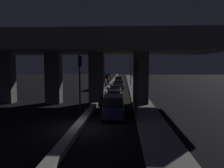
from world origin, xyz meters
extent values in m
plane|color=black|center=(0.00, 0.00, 0.00)|extent=(200.00, 200.00, 0.00)
cube|color=gray|center=(0.00, 35.00, 0.19)|extent=(0.63, 126.00, 0.38)
cube|color=gray|center=(5.38, 28.00, 0.06)|extent=(2.35, 126.00, 0.12)
cube|color=#5B5956|center=(-5.18, 10.30, 3.01)|extent=(1.75, 1.40, 6.02)
cube|color=#5B5956|center=(5.18, 10.30, 3.01)|extent=(1.75, 1.40, 6.02)
cube|color=#5B5956|center=(0.00, 10.30, 3.01)|extent=(1.75, 1.40, 6.02)
cube|color=#5B5956|center=(-10.99, 10.30, 3.01)|extent=(1.75, 1.40, 6.02)
cube|color=#5B5956|center=(0.00, 10.30, 7.05)|extent=(28.40, 10.86, 2.06)
cube|color=#333335|center=(0.00, 10.30, 8.53)|extent=(28.40, 0.40, 0.90)
cylinder|color=black|center=(-0.71, 3.88, 2.78)|extent=(0.14, 0.14, 5.57)
cube|color=black|center=(-0.71, 4.06, 4.89)|extent=(0.30, 0.28, 0.95)
sphere|color=black|center=(-0.71, 4.21, 5.19)|extent=(0.18, 0.18, 0.18)
sphere|color=black|center=(-0.71, 4.21, 4.89)|extent=(0.18, 0.18, 0.18)
sphere|color=green|center=(-0.71, 4.21, 4.60)|extent=(0.18, 0.18, 0.18)
cylinder|color=black|center=(4.30, 3.88, 2.57)|extent=(0.14, 0.14, 5.14)
cube|color=black|center=(4.30, 4.06, 4.46)|extent=(0.30, 0.28, 0.95)
sphere|color=black|center=(4.30, 4.21, 4.76)|extent=(0.18, 0.18, 0.18)
sphere|color=black|center=(4.30, 4.21, 4.46)|extent=(0.18, 0.18, 0.18)
sphere|color=green|center=(4.30, 4.21, 4.17)|extent=(0.18, 0.18, 0.18)
cylinder|color=#2D2D30|center=(4.73, 34.71, 4.43)|extent=(0.18, 0.18, 8.86)
cylinder|color=#2D2D30|center=(3.62, 34.71, 8.71)|extent=(2.23, 0.10, 0.10)
ellipsoid|color=#F2B759|center=(2.50, 34.71, 8.61)|extent=(0.56, 0.32, 0.24)
cube|color=#141938|center=(2.34, 3.15, 0.73)|extent=(1.86, 4.39, 0.77)
cube|color=black|center=(2.34, 3.26, 1.52)|extent=(1.62, 3.17, 0.81)
cylinder|color=black|center=(1.45, 4.56, 0.34)|extent=(0.22, 0.69, 0.69)
cylinder|color=black|center=(3.17, 4.60, 0.34)|extent=(0.22, 0.69, 0.69)
cylinder|color=black|center=(1.52, 1.69, 0.34)|extent=(0.22, 0.69, 0.69)
cylinder|color=black|center=(3.24, 1.74, 0.34)|extent=(0.22, 0.69, 0.69)
cube|color=red|center=(1.78, 0.95, 0.77)|extent=(0.18, 0.03, 0.11)
cube|color=red|center=(3.01, 0.98, 0.77)|extent=(0.18, 0.03, 0.11)
cube|color=gold|center=(2.05, 12.08, 0.61)|extent=(1.72, 4.65, 0.56)
cube|color=black|center=(2.05, 11.85, 1.15)|extent=(1.50, 2.24, 0.53)
cylinder|color=black|center=(1.25, 13.62, 0.33)|extent=(0.21, 0.66, 0.66)
cylinder|color=black|center=(2.89, 13.60, 0.33)|extent=(0.21, 0.66, 0.66)
cylinder|color=black|center=(1.22, 10.56, 0.33)|extent=(0.21, 0.66, 0.66)
cylinder|color=black|center=(2.86, 10.54, 0.33)|extent=(0.21, 0.66, 0.66)
cube|color=red|center=(1.44, 9.76, 0.64)|extent=(0.18, 0.03, 0.11)
cube|color=red|center=(2.62, 9.74, 0.64)|extent=(0.18, 0.03, 0.11)
cube|color=silver|center=(1.87, 18.28, 0.67)|extent=(1.93, 4.74, 0.69)
cube|color=black|center=(1.88, 18.16, 1.24)|extent=(1.62, 1.93, 0.45)
cylinder|color=black|center=(0.96, 19.79, 0.33)|extent=(0.22, 0.66, 0.66)
cylinder|color=black|center=(2.68, 19.85, 0.33)|extent=(0.22, 0.66, 0.66)
cylinder|color=black|center=(1.07, 16.71, 0.33)|extent=(0.22, 0.66, 0.66)
cylinder|color=black|center=(2.79, 16.77, 0.33)|extent=(0.22, 0.66, 0.66)
cube|color=red|center=(1.34, 15.91, 0.71)|extent=(0.18, 0.04, 0.11)
cube|color=red|center=(2.57, 15.95, 0.71)|extent=(0.18, 0.04, 0.11)
cube|color=#591414|center=(2.27, 26.44, 0.61)|extent=(1.81, 4.82, 0.63)
cube|color=black|center=(2.27, 26.56, 1.34)|extent=(1.58, 3.48, 0.84)
cylinder|color=black|center=(1.47, 28.04, 0.30)|extent=(0.21, 0.60, 0.60)
cylinder|color=black|center=(3.14, 28.00, 0.30)|extent=(0.21, 0.60, 0.60)
cylinder|color=black|center=(1.40, 24.88, 0.30)|extent=(0.21, 0.60, 0.60)
cylinder|color=black|center=(3.07, 24.84, 0.30)|extent=(0.21, 0.60, 0.60)
cube|color=red|center=(1.62, 24.05, 0.64)|extent=(0.18, 0.03, 0.11)
cube|color=red|center=(2.82, 24.02, 0.64)|extent=(0.18, 0.03, 0.11)
cube|color=silver|center=(2.02, 35.12, 0.66)|extent=(1.81, 3.99, 0.68)
cube|color=black|center=(2.02, 35.22, 1.49)|extent=(1.58, 2.88, 0.98)
cylinder|color=black|center=(1.23, 36.45, 0.33)|extent=(0.22, 0.66, 0.65)
cylinder|color=black|center=(2.89, 36.40, 0.33)|extent=(0.22, 0.66, 0.65)
cylinder|color=black|center=(1.15, 33.85, 0.33)|extent=(0.22, 0.66, 0.65)
cylinder|color=black|center=(2.82, 33.80, 0.33)|extent=(0.22, 0.66, 0.65)
cube|color=red|center=(1.37, 33.16, 0.70)|extent=(0.18, 0.04, 0.11)
cube|color=red|center=(2.56, 33.13, 0.70)|extent=(0.18, 0.04, 0.11)
cube|color=black|center=(2.04, 42.67, 0.59)|extent=(1.81, 4.14, 0.58)
cube|color=black|center=(2.04, 42.47, 1.14)|extent=(1.55, 2.00, 0.50)
cylinder|color=black|center=(1.25, 44.04, 0.30)|extent=(0.21, 0.61, 0.61)
cylinder|color=black|center=(2.91, 44.00, 0.30)|extent=(0.21, 0.61, 0.61)
cylinder|color=black|center=(1.18, 41.34, 0.30)|extent=(0.21, 0.61, 0.61)
cylinder|color=black|center=(2.84, 41.30, 0.30)|extent=(0.21, 0.61, 0.61)
cube|color=red|center=(1.40, 40.63, 0.62)|extent=(0.18, 0.03, 0.11)
cube|color=red|center=(2.59, 40.60, 0.62)|extent=(0.18, 0.03, 0.11)
cube|color=#141938|center=(-2.01, 25.12, 0.62)|extent=(1.91, 4.29, 0.64)
cube|color=black|center=(-2.00, 25.23, 1.20)|extent=(1.63, 1.74, 0.52)
cylinder|color=black|center=(-1.17, 23.69, 0.30)|extent=(0.22, 0.60, 0.60)
cylinder|color=black|center=(-2.92, 23.74, 0.30)|extent=(0.22, 0.60, 0.60)
cylinder|color=black|center=(-1.09, 26.49, 0.30)|extent=(0.22, 0.60, 0.60)
cylinder|color=black|center=(-2.84, 26.54, 0.30)|extent=(0.22, 0.60, 0.60)
cube|color=white|center=(-1.32, 27.23, 0.52)|extent=(0.18, 0.03, 0.11)
cube|color=white|center=(-2.57, 27.27, 0.52)|extent=(0.18, 0.03, 0.11)
cube|color=#515459|center=(-2.01, 37.59, 0.71)|extent=(1.85, 4.06, 0.74)
cube|color=black|center=(-2.01, 37.80, 1.30)|extent=(1.63, 1.95, 0.43)
cylinder|color=black|center=(-1.12, 36.25, 0.34)|extent=(0.20, 0.68, 0.68)
cylinder|color=black|center=(-2.92, 36.25, 0.34)|extent=(0.20, 0.68, 0.68)
cylinder|color=black|center=(-1.11, 38.93, 0.34)|extent=(0.20, 0.68, 0.68)
cylinder|color=black|center=(-2.91, 38.93, 0.34)|extent=(0.20, 0.68, 0.68)
cube|color=white|center=(-1.36, 39.63, 0.60)|extent=(0.18, 0.03, 0.11)
cube|color=white|center=(-2.65, 39.63, 0.60)|extent=(0.18, 0.03, 0.11)
cube|color=#591414|center=(-1.89, 46.50, 0.71)|extent=(1.91, 4.45, 0.78)
cube|color=black|center=(-1.89, 46.50, 1.48)|extent=(1.64, 2.68, 0.77)
cylinder|color=black|center=(-1.08, 45.02, 0.32)|extent=(0.22, 0.65, 0.64)
cylinder|color=black|center=(-2.80, 45.08, 0.32)|extent=(0.22, 0.65, 0.64)
cylinder|color=black|center=(-0.98, 47.92, 0.32)|extent=(0.22, 0.65, 0.64)
cylinder|color=black|center=(-2.71, 47.97, 0.32)|extent=(0.22, 0.65, 0.64)
cube|color=white|center=(-1.20, 48.68, 0.59)|extent=(0.18, 0.04, 0.11)
cube|color=white|center=(-2.44, 48.72, 0.59)|extent=(0.18, 0.04, 0.11)
cube|color=#591414|center=(-2.22, 58.96, 0.70)|extent=(1.93, 4.81, 0.78)
cube|color=black|center=(-2.22, 58.96, 1.45)|extent=(1.64, 2.91, 0.72)
cylinder|color=black|center=(-1.31, 57.44, 0.31)|extent=(0.23, 0.64, 0.63)
cylinder|color=black|center=(-2.98, 57.36, 0.31)|extent=(0.23, 0.64, 0.63)
cylinder|color=black|center=(-1.45, 60.56, 0.31)|extent=(0.23, 0.64, 0.63)
cylinder|color=black|center=(-3.13, 60.49, 0.31)|extent=(0.23, 0.64, 0.63)
cube|color=white|center=(-1.73, 61.37, 0.59)|extent=(0.18, 0.04, 0.11)
cube|color=white|center=(-2.93, 61.31, 0.59)|extent=(0.18, 0.04, 0.11)
cylinder|color=black|center=(0.92, 7.45, 0.31)|extent=(0.08, 0.62, 0.62)
cylinder|color=black|center=(0.92, 6.14, 0.31)|extent=(0.10, 0.62, 0.62)
cube|color=maroon|center=(0.92, 6.80, 0.53)|extent=(0.24, 1.00, 0.32)
cylinder|color=#3F3F44|center=(0.92, 6.80, 0.92)|extent=(0.32, 0.32, 0.46)
sphere|color=black|center=(0.92, 6.80, 1.27)|extent=(0.24, 0.24, 0.24)
cube|color=red|center=(0.92, 6.09, 0.53)|extent=(0.08, 0.03, 0.08)
cylinder|color=black|center=(5.83, 9.18, 0.55)|extent=(0.28, 0.28, 0.85)
cylinder|color=navy|center=(5.83, 9.18, 1.32)|extent=(0.33, 0.33, 0.71)
sphere|color=tan|center=(5.83, 9.18, 1.79)|extent=(0.23, 0.23, 0.23)
camera|label=1|loc=(3.22, -15.31, 4.47)|focal=35.00mm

